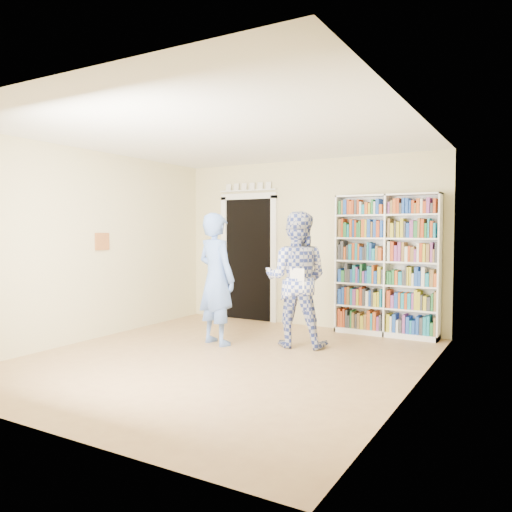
{
  "coord_description": "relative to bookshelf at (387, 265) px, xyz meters",
  "views": [
    {
      "loc": [
        3.32,
        -4.98,
        1.57
      ],
      "look_at": [
        -0.05,
        0.9,
        1.21
      ],
      "focal_mm": 35.0,
      "sensor_mm": 36.0,
      "label": 1
    }
  ],
  "objects": [
    {
      "name": "floor",
      "position": [
        -1.35,
        -2.34,
        -1.06
      ],
      "size": [
        5.0,
        5.0,
        0.0
      ],
      "primitive_type": "plane",
      "color": "#9F744D",
      "rests_on": "ground"
    },
    {
      "name": "ceiling",
      "position": [
        -1.35,
        -2.34,
        1.64
      ],
      "size": [
        5.0,
        5.0,
        0.0
      ],
      "primitive_type": "plane",
      "rotation": [
        3.14,
        0.0,
        0.0
      ],
      "color": "white",
      "rests_on": "wall_back"
    },
    {
      "name": "wall_back",
      "position": [
        -1.35,
        0.16,
        0.29
      ],
      "size": [
        4.5,
        0.0,
        4.5
      ],
      "primitive_type": "plane",
      "rotation": [
        1.57,
        0.0,
        0.0
      ],
      "color": "beige",
      "rests_on": "floor"
    },
    {
      "name": "wall_left",
      "position": [
        -3.6,
        -2.34,
        0.29
      ],
      "size": [
        0.0,
        5.0,
        5.0
      ],
      "primitive_type": "plane",
      "rotation": [
        1.57,
        0.0,
        1.57
      ],
      "color": "beige",
      "rests_on": "floor"
    },
    {
      "name": "wall_right",
      "position": [
        0.9,
        -2.34,
        0.29
      ],
      "size": [
        0.0,
        5.0,
        5.0
      ],
      "primitive_type": "plane",
      "rotation": [
        1.57,
        0.0,
        -1.57
      ],
      "color": "beige",
      "rests_on": "floor"
    },
    {
      "name": "bookshelf",
      "position": [
        0.0,
        0.0,
        0.0
      ],
      "size": [
        1.52,
        0.28,
        2.09
      ],
      "rotation": [
        0.0,
        0.0,
        -0.09
      ],
      "color": "white",
      "rests_on": "floor"
    },
    {
      "name": "doorway",
      "position": [
        -2.45,
        0.13,
        0.12
      ],
      "size": [
        1.1,
        0.08,
        2.43
      ],
      "color": "black",
      "rests_on": "floor"
    },
    {
      "name": "wall_art",
      "position": [
        -3.58,
        -2.14,
        0.34
      ],
      "size": [
        0.03,
        0.25,
        0.25
      ],
      "primitive_type": "cube",
      "color": "maroon",
      "rests_on": "wall_left"
    },
    {
      "name": "man_blue",
      "position": [
        -1.87,
        -1.7,
        -0.16
      ],
      "size": [
        0.75,
        0.6,
        1.8
      ],
      "primitive_type": "imported",
      "rotation": [
        0.0,
        0.0,
        2.85
      ],
      "color": "#5A7DC9",
      "rests_on": "floor"
    },
    {
      "name": "man_plaid",
      "position": [
        -0.88,
        -1.26,
        -0.15
      ],
      "size": [
        1.02,
        0.87,
        1.81
      ],
      "primitive_type": "imported",
      "rotation": [
        0.0,
        0.0,
        3.37
      ],
      "color": "#314197",
      "rests_on": "floor"
    },
    {
      "name": "paper_sheet",
      "position": [
        -0.74,
        -1.52,
        -0.12
      ],
      "size": [
        0.2,
        0.03,
        0.28
      ],
      "primitive_type": "cube",
      "rotation": [
        0.0,
        0.0,
        0.1
      ],
      "color": "white",
      "rests_on": "man_plaid"
    }
  ]
}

